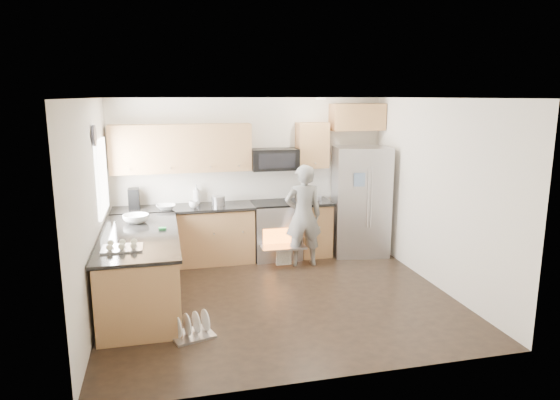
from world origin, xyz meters
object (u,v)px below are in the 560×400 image
object	(u,v)px
dish_rack	(192,330)
person	(303,216)
stove_range	(276,217)
refrigerator	(361,201)

from	to	relation	value
dish_rack	person	bearing A→B (deg)	47.33
person	dish_rack	bearing A→B (deg)	49.77
stove_range	dish_rack	distance (m)	3.01
stove_range	person	world-z (taller)	stove_range
refrigerator	dish_rack	xyz separation A→B (m)	(-2.96, -2.38, -0.83)
refrigerator	person	distance (m)	1.16
refrigerator	dish_rack	size ratio (longest dim) A/B	3.40
stove_range	person	size ratio (longest dim) A/B	1.12
dish_rack	stove_range	bearing A→B (deg)	58.50
refrigerator	dish_rack	distance (m)	3.89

